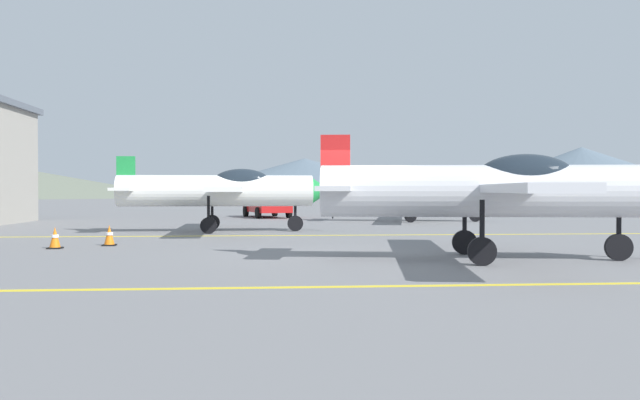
{
  "coord_description": "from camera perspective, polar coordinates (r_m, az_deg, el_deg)",
  "views": [
    {
      "loc": [
        -1.79,
        -15.14,
        1.58
      ],
      "look_at": [
        0.18,
        10.0,
        1.2
      ],
      "focal_mm": 36.46,
      "sensor_mm": 36.0,
      "label": 1
    }
  ],
  "objects": [
    {
      "name": "hill_centerleft",
      "position": [
        136.29,
        -1.36,
        1.94
      ],
      "size": [
        59.46,
        59.46,
        8.28
      ],
      "primitive_type": "cone",
      "color": "slate",
      "rests_on": "ground_plane"
    },
    {
      "name": "apron_line_far",
      "position": [
        22.68,
        0.05,
        -3.12
      ],
      "size": [
        80.0,
        0.16,
        0.01
      ],
      "primitive_type": "cube",
      "color": "yellow",
      "rests_on": "ground_plane"
    },
    {
      "name": "apron_line_near",
      "position": [
        10.76,
        5.19,
        -7.55
      ],
      "size": [
        80.0,
        0.16,
        0.01
      ],
      "primitive_type": "cube",
      "color": "yellow",
      "rests_on": "ground_plane"
    },
    {
      "name": "ground_plane",
      "position": [
        15.33,
        2.26,
        -5.05
      ],
      "size": [
        400.0,
        400.0,
        0.0
      ],
      "primitive_type": "plane",
      "color": "slate"
    },
    {
      "name": "car_sedan",
      "position": [
        37.87,
        -4.68,
        -0.25
      ],
      "size": [
        2.91,
        4.63,
        1.62
      ],
      "color": "red",
      "rests_on": "ground_plane"
    },
    {
      "name": "traffic_cone_front",
      "position": [
        19.43,
        -18.0,
        -2.99
      ],
      "size": [
        0.36,
        0.36,
        0.59
      ],
      "color": "black",
      "rests_on": "ground_plane"
    },
    {
      "name": "airplane_near",
      "position": [
        15.22,
        15.25,
        0.93
      ],
      "size": [
        8.33,
        9.54,
        2.85
      ],
      "color": "silver",
      "rests_on": "ground_plane"
    },
    {
      "name": "traffic_cone_side",
      "position": [
        18.95,
        -22.24,
        -3.11
      ],
      "size": [
        0.36,
        0.36,
        0.59
      ],
      "color": "black",
      "rests_on": "ground_plane"
    },
    {
      "name": "airplane_mid",
      "position": [
        24.94,
        -8.37,
        0.91
      ],
      "size": [
        8.24,
        9.5,
        2.85
      ],
      "color": "white",
      "rests_on": "ground_plane"
    },
    {
      "name": "hill_centerright",
      "position": [
        173.11,
        21.96,
        2.31
      ],
      "size": [
        65.96,
        65.96,
        12.26
      ],
      "primitive_type": "cone",
      "color": "slate",
      "rests_on": "ground_plane"
    },
    {
      "name": "airplane_far",
      "position": [
        33.25,
        8.85,
        0.9
      ],
      "size": [
        8.34,
        9.51,
        2.85
      ],
      "color": "white",
      "rests_on": "ground_plane"
    }
  ]
}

